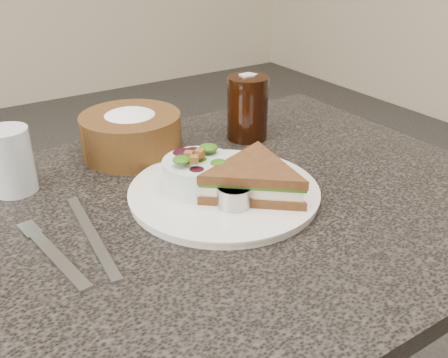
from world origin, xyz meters
The scene contains 10 objects.
dinner_plate centered at (0.05, 0.01, 0.76)m, with size 0.29×0.29×0.01m, color silver.
sandwich centered at (0.08, -0.03, 0.79)m, with size 0.18×0.18×0.05m, color brown, non-canonical shape.
salad_bowl centered at (0.02, 0.04, 0.80)m, with size 0.11×0.11×0.06m, color silver, non-canonical shape.
dressing_ramekin centered at (0.04, -0.04, 0.78)m, with size 0.05×0.05×0.03m, color #A3A5A9.
orange_wedge centered at (0.06, 0.08, 0.78)m, with size 0.07×0.07×0.03m, color #F15E13.
fork centered at (-0.22, -0.01, 0.75)m, with size 0.02×0.17×0.00m, color #AAAAAB.
knife centered at (-0.16, 0.01, 0.75)m, with size 0.01×0.23×0.00m, color #A8AAB1.
bread_basket centered at (0.00, 0.24, 0.80)m, with size 0.18×0.18×0.10m, color #543918, non-canonical shape.
cola_glass centered at (0.22, 0.19, 0.82)m, with size 0.08×0.08×0.14m, color black, non-canonical shape.
water_glass centered at (-0.22, 0.21, 0.80)m, with size 0.07×0.07×0.10m, color silver.
Camera 1 is at (-0.32, -0.57, 1.13)m, focal length 40.00 mm.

